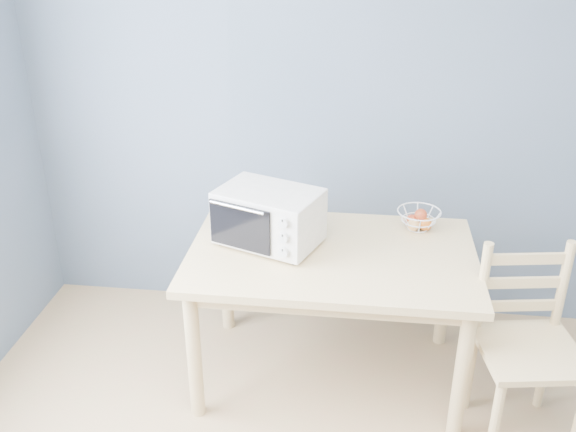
# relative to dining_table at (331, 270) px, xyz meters

# --- Properties ---
(room) EXTENTS (4.01, 4.51, 2.61)m
(room) POSITION_rel_dining_table_xyz_m (0.19, -1.55, 0.65)
(room) COLOR tan
(room) RESTS_ON ground
(dining_table) EXTENTS (1.40, 0.90, 0.75)m
(dining_table) POSITION_rel_dining_table_xyz_m (0.00, 0.00, 0.00)
(dining_table) COLOR #D7BB81
(dining_table) RESTS_ON ground
(toaster_oven) EXTENTS (0.57, 0.48, 0.29)m
(toaster_oven) POSITION_rel_dining_table_xyz_m (-0.34, 0.06, 0.25)
(toaster_oven) COLOR silver
(toaster_oven) RESTS_ON dining_table
(fruit_basket) EXTENTS (0.23, 0.23, 0.12)m
(fruit_basket) POSITION_rel_dining_table_xyz_m (0.43, 0.30, 0.16)
(fruit_basket) COLOR white
(fruit_basket) RESTS_ON dining_table
(dining_chair) EXTENTS (0.50, 0.50, 0.93)m
(dining_chair) POSITION_rel_dining_table_xyz_m (0.90, -0.28, -0.19)
(dining_chair) COLOR #D7BB81
(dining_chair) RESTS_ON ground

